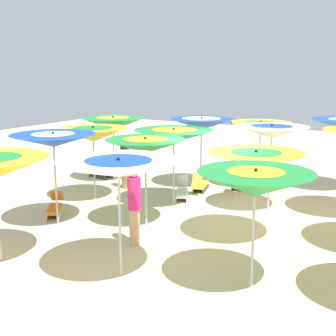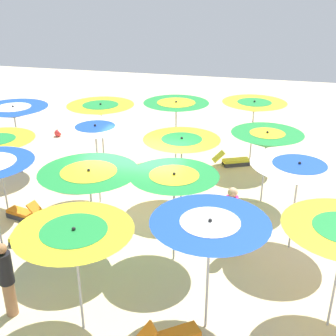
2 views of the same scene
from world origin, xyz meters
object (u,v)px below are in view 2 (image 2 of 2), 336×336
Objects in this scene: beach_umbrella_2 at (267,140)px; beach_umbrella_6 at (182,144)px; beach_umbrella_7 at (176,107)px; beachgoer_1 at (7,279)px; beach_umbrella_9 at (89,179)px; beach_umbrella_11 at (101,110)px; beachgoer_0 at (231,220)px; beach_umbrella_5 at (174,182)px; lounger_0 at (65,245)px; lounger_5 at (233,160)px; lounger_2 at (31,237)px; beach_ball at (58,133)px; beach_umbrella_3 at (254,107)px; beach_umbrella_15 at (14,112)px; beach_umbrella_8 at (75,240)px; beach_umbrella_4 at (210,230)px; lounger_3 at (172,336)px; beach_umbrella_1 at (299,170)px; beach_umbrella_10 at (96,132)px; lounger_1 at (24,212)px.

beach_umbrella_2 is 1.03× the size of beach_umbrella_6.
beachgoer_1 is (-8.35, 1.46, -1.27)m from beach_umbrella_7.
beach_umbrella_11 is (4.93, 1.71, 0.13)m from beach_umbrella_9.
beachgoer_0 is at bearing -130.10° from beach_umbrella_11.
lounger_0 is (-0.39, 2.66, -1.85)m from beach_umbrella_5.
beach_umbrella_11 is 5.03m from lounger_5.
beach_ball is (7.69, 3.20, -0.07)m from lounger_2.
beach_umbrella_9 is at bearing -142.44° from beachgoer_1.
beach_umbrella_3 is 6.43m from beach_umbrella_5.
beach_umbrella_15 is 1.94× the size of lounger_2.
beach_umbrella_11 is at bearing 59.06° from beach_umbrella_6.
beach_umbrella_8 is at bearing 172.06° from beach_umbrella_6.
beachgoer_1 is (-0.61, 3.86, -1.33)m from beach_umbrella_4.
beach_umbrella_2 is at bearing -159.00° from lounger_2.
beachgoer_1 is 10.89m from beach_ball.
beach_umbrella_2 is 4.02m from beach_umbrella_5.
beach_umbrella_11 is (7.30, 2.46, 0.16)m from beach_umbrella_8.
beach_umbrella_9 is 1.99m from lounger_0.
lounger_3 is at bearing -143.47° from beach_ball.
beach_umbrella_1 is 5.67m from beach_umbrella_10.
beach_umbrella_8 is at bearing 153.58° from beach_umbrella_2.
beach_umbrella_9 is 5.95m from beach_umbrella_15.
lounger_0 is at bearing 33.44° from beach_umbrella_8.
beach_umbrella_9 reaches higher than beach_ball.
beach_umbrella_15 reaches higher than beach_umbrella_6.
beachgoer_1 is at bearing 143.01° from beach_umbrella_2.
beach_umbrella_3 is at bearing -6.44° from lounger_5.
beach_umbrella_8 is at bearing 156.10° from beach_umbrella_5.
lounger_0 is (-6.13, 1.38, -1.93)m from beach_umbrella_7.
beach_umbrella_3 is 7.95× the size of beach_ball.
beach_umbrella_15 is at bearing -69.25° from lounger_2.
lounger_3 is (-5.35, -1.01, -1.73)m from beach_umbrella_6.
beach_umbrella_1 is 2.50m from beach_umbrella_2.
lounger_3 is at bearing 175.07° from beach_umbrella_3.
beach_umbrella_1 is 4.86m from beach_umbrella_9.
beach_umbrella_11 is at bearing 128.07° from beachgoer_0.
beach_umbrella_3 is 1.44× the size of beachgoer_1.
lounger_2 reaches higher than beach_ball.
lounger_1 is 5.86m from beachgoer_0.
beach_umbrella_3 is at bearing -26.51° from beach_umbrella_9.
beach_umbrella_11 is 1.33× the size of beachgoer_0.
beach_umbrella_2 is 6.91m from beach_umbrella_8.
beach_umbrella_6 is 5.72m from lounger_3.
beach_umbrella_1 reaches higher than beach_umbrella_2.
beach_umbrella_5 is at bearing -142.02° from beach_umbrella_11.
beach_umbrella_6 is 0.91× the size of beach_umbrella_11.
beachgoer_0 is (-5.21, -2.55, -1.18)m from beach_umbrella_7.
beach_umbrella_2 is 7.79m from beachgoer_1.
beach_umbrella_3 is 1.02× the size of beach_umbrella_7.
beach_umbrella_4 is 1.05× the size of beach_umbrella_5.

